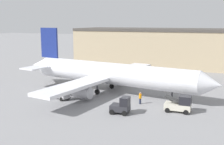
% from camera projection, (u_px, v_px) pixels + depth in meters
% --- Properties ---
extents(ground_plane, '(400.00, 400.00, 0.00)m').
position_uv_depth(ground_plane, '(112.00, 92.00, 49.78)').
color(ground_plane, gray).
extents(terminal_building, '(60.13, 16.85, 10.43)m').
position_uv_depth(terminal_building, '(182.00, 47.00, 78.71)').
color(terminal_building, tan).
rests_on(terminal_building, ground_plane).
extents(airplane, '(37.85, 32.39, 11.19)m').
position_uv_depth(airplane, '(107.00, 73.00, 49.66)').
color(airplane, white).
rests_on(airplane, ground_plane).
extents(ground_crew_worker, '(0.41, 0.41, 1.84)m').
position_uv_depth(ground_crew_worker, '(140.00, 98.00, 42.69)').
color(ground_crew_worker, '#1E2338').
rests_on(ground_crew_worker, ground_plane).
extents(baggage_tug, '(3.56, 2.58, 2.11)m').
position_uv_depth(baggage_tug, '(62.00, 93.00, 45.29)').
color(baggage_tug, '#B2B2B7').
rests_on(baggage_tug, ground_plane).
extents(belt_loader_truck, '(3.61, 2.20, 2.37)m').
position_uv_depth(belt_loader_truck, '(180.00, 104.00, 38.90)').
color(belt_loader_truck, beige).
rests_on(belt_loader_truck, ground_plane).
extents(pushback_tug, '(2.65, 2.34, 2.34)m').
position_uv_depth(pushback_tug, '(122.00, 106.00, 38.32)').
color(pushback_tug, '#2D2D33').
rests_on(pushback_tug, ground_plane).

